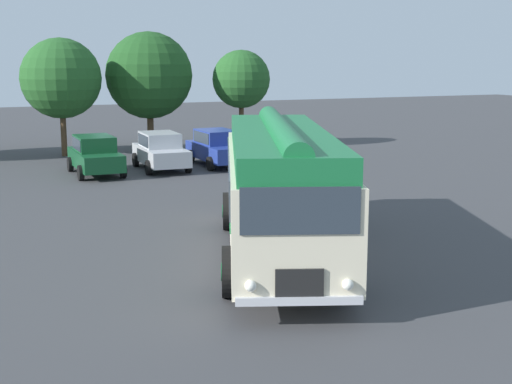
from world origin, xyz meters
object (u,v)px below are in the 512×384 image
(vintage_bus, at_px, (280,183))
(car_near_left, at_px, (95,155))
(car_mid_right, at_px, (217,147))
(car_mid_left, at_px, (161,151))

(vintage_bus, bearing_deg, car_near_left, 97.22)
(vintage_bus, xyz_separation_m, car_mid_right, (3.85, 15.10, -1.05))
(car_near_left, height_order, car_mid_right, same)
(vintage_bus, xyz_separation_m, car_mid_left, (1.09, 14.98, -1.05))
(car_near_left, height_order, car_mid_left, same)
(car_mid_left, xyz_separation_m, car_mid_right, (2.76, 0.12, 0.00))
(vintage_bus, distance_m, car_mid_right, 15.62)
(car_near_left, xyz_separation_m, car_mid_left, (2.96, 0.22, 0.00))
(car_near_left, relative_size, car_mid_left, 0.99)
(car_near_left, bearing_deg, vintage_bus, -82.78)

